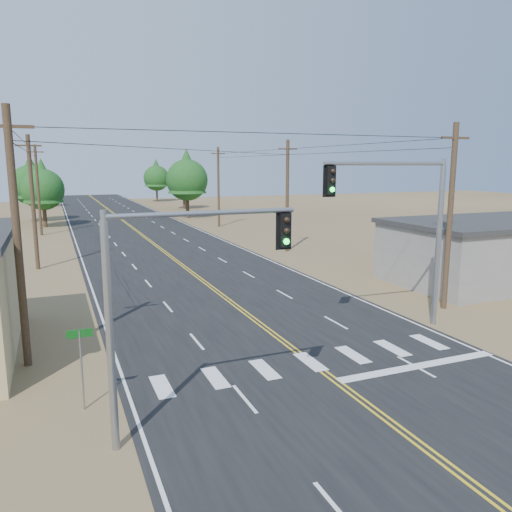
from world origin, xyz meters
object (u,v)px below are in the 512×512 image
building_right (501,251)px  street_sign (81,356)px  signal_mast_right (408,216)px  signal_mast_left (167,287)px

building_right → street_sign: building_right is taller
building_right → signal_mast_right: size_ratio=1.85×
signal_mast_left → street_sign: bearing=128.7°
signal_mast_right → street_sign: signal_mast_right is taller
signal_mast_right → street_sign: bearing=-167.0°
signal_mast_left → street_sign: 4.47m
building_right → signal_mast_left: signal_mast_left is taller
signal_mast_left → signal_mast_right: bearing=23.0°
signal_mast_left → street_sign: size_ratio=2.47×
signal_mast_left → signal_mast_right: 13.77m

